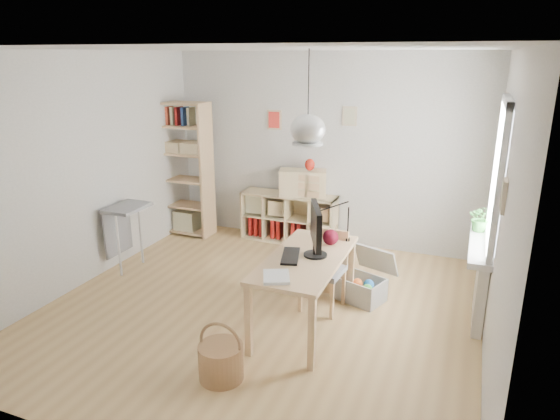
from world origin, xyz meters
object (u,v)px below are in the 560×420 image
at_px(cube_shelf, 288,221).
at_px(storage_chest, 363,283).
at_px(drawer_chest, 303,183).
at_px(tall_bookshelf, 184,164).
at_px(desk, 306,266).
at_px(chair, 325,265).
at_px(monitor, 316,228).

relative_size(cube_shelf, storage_chest, 1.91).
xyz_separation_m(cube_shelf, drawer_chest, (0.23, -0.04, 0.61)).
bearing_deg(tall_bookshelf, desk, -37.01).
distance_m(desk, drawer_chest, 2.34).
relative_size(storage_chest, drawer_chest, 1.12).
bearing_deg(drawer_chest, storage_chest, -64.92).
distance_m(cube_shelf, chair, 2.09).
xyz_separation_m(storage_chest, monitor, (-0.34, -0.73, 0.85)).
bearing_deg(chair, desk, -93.13).
bearing_deg(desk, monitor, 38.31).
bearing_deg(storage_chest, monitor, -94.78).
distance_m(cube_shelf, storage_chest, 2.04).
bearing_deg(chair, storage_chest, 48.62).
xyz_separation_m(chair, monitor, (0.01, -0.40, 0.55)).
xyz_separation_m(desk, storage_chest, (0.42, 0.80, -0.48)).
distance_m(monitor, drawer_chest, 2.30).
bearing_deg(chair, cube_shelf, 126.57).
relative_size(desk, tall_bookshelf, 0.75).
xyz_separation_m(tall_bookshelf, monitor, (2.67, -1.89, -0.05)).
bearing_deg(tall_bookshelf, storage_chest, -21.01).
relative_size(tall_bookshelf, chair, 2.33).
distance_m(tall_bookshelf, monitor, 3.27).
height_order(cube_shelf, monitor, monitor).
bearing_deg(storage_chest, drawer_chest, 150.92).
bearing_deg(monitor, chair, 68.54).
xyz_separation_m(tall_bookshelf, drawer_chest, (1.80, 0.24, -0.18)).
bearing_deg(storage_chest, tall_bookshelf, 178.98).
relative_size(chair, monitor, 1.54).
xyz_separation_m(cube_shelf, tall_bookshelf, (-1.56, -0.28, 0.79)).
relative_size(tall_bookshelf, drawer_chest, 3.05).
height_order(cube_shelf, tall_bookshelf, tall_bookshelf).
relative_size(chair, storage_chest, 1.17).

